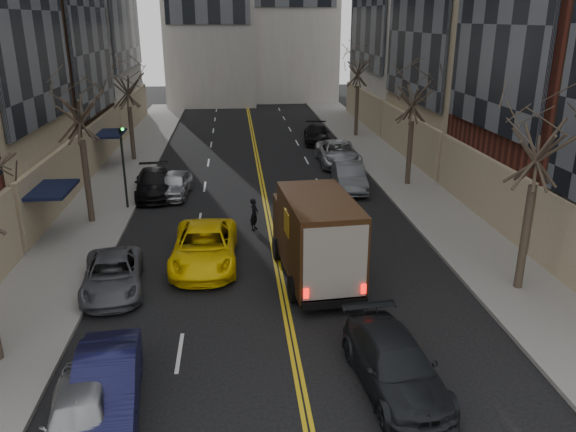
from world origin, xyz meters
name	(u,v)px	position (x,y,z in m)	size (l,w,h in m)	color
sidewalk_left	(115,183)	(-9.00, 27.00, 0.07)	(4.00, 66.00, 0.15)	slate
sidewalk_right	(401,176)	(9.00, 27.00, 0.07)	(4.00, 66.00, 0.15)	slate
tree_lf_mid	(76,89)	(-8.80, 20.00, 6.60)	(3.20, 3.20, 8.91)	#382D23
tree_lf_far	(126,75)	(-8.80, 33.00, 6.02)	(3.20, 3.20, 8.12)	#382D23
tree_rt_near	(543,119)	(8.80, 11.00, 6.45)	(3.20, 3.20, 8.71)	#382D23
tree_rt_mid	(415,83)	(8.80, 25.00, 6.17)	(3.20, 3.20, 8.32)	#382D23
tree_rt_far	(359,56)	(8.80, 40.00, 6.74)	(3.20, 3.20, 9.11)	#382D23
traffic_signal	(123,158)	(-7.39, 22.00, 2.82)	(0.29, 0.26, 4.70)	black
ups_truck	(315,237)	(1.36, 12.74, 1.76)	(2.99, 6.53, 3.49)	black
observer_sedan	(395,364)	(2.57, 5.75, 0.71)	(2.44, 5.06, 1.42)	black
taxi	(205,247)	(-2.98, 14.53, 0.78)	(2.59, 5.63, 1.56)	yellow
pedestrian	(254,214)	(-0.78, 18.40, 0.78)	(0.57, 0.37, 1.56)	black
parked_lf_a	(80,417)	(-5.49, 4.41, 0.69)	(1.63, 4.05, 1.38)	#AAADB2
parked_lf_b	(107,384)	(-5.10, 5.55, 0.74)	(1.57, 4.50, 1.48)	#111237
parked_lf_c	(113,275)	(-6.30, 12.46, 0.64)	(2.12, 4.60, 1.28)	#53545B
parked_lf_d	(154,183)	(-6.30, 24.45, 0.73)	(2.04, 5.02, 1.46)	black
parked_lf_e	(175,184)	(-5.10, 24.26, 0.70)	(1.65, 4.11, 1.40)	#AFB2B7
parked_rt_a	(349,177)	(5.10, 24.57, 0.78)	(1.66, 4.75, 1.56)	#4D5155
parked_rt_b	(338,153)	(5.54, 30.62, 0.80)	(2.65, 5.74, 1.60)	#B9BBC1
parked_rt_c	(317,134)	(5.10, 37.95, 0.72)	(2.01, 4.95, 1.44)	black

